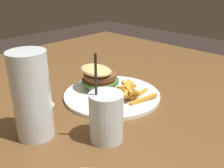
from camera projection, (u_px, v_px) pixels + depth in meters
dining_table at (115, 142)px, 0.69m from camera, size 1.42×1.36×0.74m
meal_plate_near at (107, 87)px, 0.75m from camera, size 0.27×0.27×0.08m
beer_glass at (32, 98)px, 0.54m from camera, size 0.08×0.08×0.19m
juice_glass at (106, 119)px, 0.54m from camera, size 0.07×0.07×0.20m
spoon at (46, 104)px, 0.69m from camera, size 0.16×0.11×0.01m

